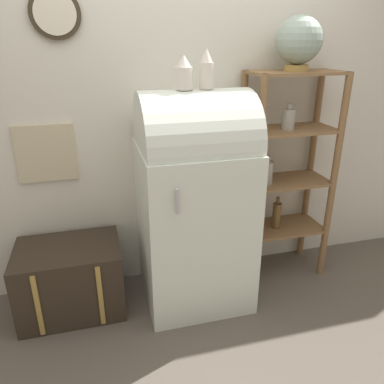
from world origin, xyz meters
name	(u,v)px	position (x,y,z in m)	size (l,w,h in m)	color
ground_plane	(202,310)	(0.00, 0.00, 0.00)	(12.00, 12.00, 0.00)	#60564C
wall_back	(180,103)	(-0.01, 0.57, 1.35)	(7.00, 0.09, 2.70)	silver
refrigerator	(194,198)	(0.00, 0.21, 0.77)	(0.72, 0.71, 1.49)	silver
suitcase_trunk	(71,278)	(-0.86, 0.27, 0.24)	(0.69, 0.50, 0.49)	#33281E
shelf_unit	(286,167)	(0.74, 0.35, 0.89)	(0.66, 0.36, 1.57)	olive
globe	(299,41)	(0.74, 0.34, 1.76)	(0.31, 0.31, 0.35)	#AD8942
vase_left	(184,73)	(-0.07, 0.20, 1.58)	(0.11, 0.11, 0.20)	silver
vase_center	(206,70)	(0.07, 0.21, 1.60)	(0.09, 0.09, 0.23)	silver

